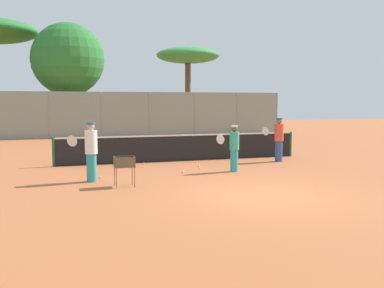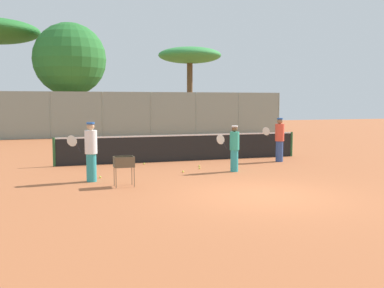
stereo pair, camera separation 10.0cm
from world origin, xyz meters
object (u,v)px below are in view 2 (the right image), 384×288
(player_red_cap, at_px, (279,139))
(parked_car, at_px, (74,125))
(tennis_net, at_px, (183,147))
(ball_cart, at_px, (123,164))
(player_white_outfit, at_px, (234,148))
(player_yellow_shirt, at_px, (91,151))

(player_red_cap, height_order, parked_car, player_red_cap)
(tennis_net, xyz_separation_m, ball_cart, (-3.18, -4.70, 0.07))
(player_white_outfit, relative_size, parked_car, 0.38)
(player_white_outfit, height_order, player_red_cap, player_red_cap)
(player_white_outfit, distance_m, ball_cart, 4.32)
(player_white_outfit, distance_m, parked_car, 20.11)
(player_white_outfit, bearing_deg, ball_cart, 19.84)
(player_white_outfit, relative_size, ball_cart, 1.84)
(tennis_net, height_order, ball_cart, tennis_net)
(player_yellow_shirt, bearing_deg, tennis_net, -132.40)
(tennis_net, bearing_deg, player_white_outfit, -74.82)
(ball_cart, height_order, parked_car, parked_car)
(tennis_net, xyz_separation_m, player_red_cap, (3.60, -1.39, 0.35))
(player_white_outfit, bearing_deg, parked_car, -78.77)
(player_yellow_shirt, bearing_deg, parked_car, -86.81)
(tennis_net, xyz_separation_m, player_white_outfit, (0.86, -3.19, 0.26))
(player_yellow_shirt, height_order, ball_cart, player_yellow_shirt)
(player_red_cap, bearing_deg, parked_car, -50.69)
(player_white_outfit, bearing_deg, player_red_cap, -147.30)
(tennis_net, height_order, player_red_cap, player_red_cap)
(tennis_net, bearing_deg, player_yellow_shirt, -137.64)
(parked_car, bearing_deg, player_red_cap, -69.02)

